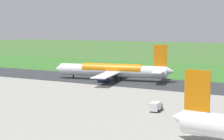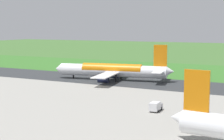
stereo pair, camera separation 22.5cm
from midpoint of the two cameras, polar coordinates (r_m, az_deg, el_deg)
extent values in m
plane|color=#3D662D|center=(154.84, 1.90, -1.77)|extent=(800.00, 800.00, 0.00)
cube|color=#2D3033|center=(154.84, 1.90, -1.76)|extent=(600.00, 28.82, 0.06)
cube|color=gray|center=(99.17, -15.61, -6.91)|extent=(440.00, 110.00, 0.05)
cube|color=#346B27|center=(194.70, 7.50, -0.06)|extent=(600.00, 80.00, 0.04)
cylinder|color=white|center=(156.92, -0.04, -0.11)|extent=(48.13, 14.07, 5.20)
cone|color=white|center=(166.10, -8.49, 0.20)|extent=(3.87, 5.41, 4.94)
cone|color=white|center=(151.48, 9.12, -0.22)|extent=(4.26, 5.00, 4.42)
cube|color=orange|center=(151.43, 7.63, 2.28)|extent=(5.59, 1.54, 9.00)
cube|color=white|center=(146.67, 7.24, -0.34)|extent=(5.61, 9.59, 0.36)
cube|color=white|center=(157.45, 7.92, 0.14)|extent=(5.61, 9.59, 0.36)
cube|color=white|center=(146.26, -0.92, -0.78)|extent=(10.00, 22.73, 0.35)
cube|color=white|center=(167.17, 1.39, 0.18)|extent=(10.00, 22.73, 0.35)
cylinder|color=#23284C|center=(150.67, -1.42, -1.51)|extent=(4.94, 3.59, 2.80)
cylinder|color=#23284C|center=(164.83, 0.22, -0.78)|extent=(4.94, 3.59, 2.80)
cylinder|color=black|center=(163.44, -6.17, -0.75)|extent=(0.70, 0.70, 3.42)
cylinder|color=black|center=(152.59, 0.60, -1.25)|extent=(0.70, 0.70, 3.42)
cylinder|color=black|center=(160.21, 1.40, -0.87)|extent=(0.70, 0.70, 3.42)
cylinder|color=orange|center=(156.85, -0.04, 0.08)|extent=(26.91, 10.07, 5.23)
cone|color=white|center=(76.49, 10.43, -7.42)|extent=(3.53, 4.32, 4.11)
cube|color=orange|center=(73.99, 13.28, -3.19)|extent=(5.22, 0.83, 8.36)
cube|color=gray|center=(102.38, 7.27, -5.66)|extent=(2.30, 2.30, 1.30)
cube|color=silver|center=(99.68, 6.78, -5.73)|extent=(2.47, 3.90, 2.20)
cylinder|color=black|center=(102.82, 6.73, -5.97)|extent=(0.34, 0.91, 0.90)
cylinder|color=black|center=(102.23, 7.80, -6.06)|extent=(0.34, 0.91, 0.90)
cylinder|color=black|center=(99.68, 6.11, -6.37)|extent=(0.34, 0.91, 0.90)
cylinder|color=black|center=(99.07, 7.21, -6.47)|extent=(0.34, 0.91, 0.90)
cylinder|color=slate|center=(191.18, 7.80, 0.16)|extent=(0.10, 0.10, 2.34)
cube|color=red|center=(191.03, 7.81, 0.60)|extent=(0.60, 0.04, 0.60)
cone|color=orange|center=(194.34, 7.15, 0.01)|extent=(0.40, 0.40, 0.55)
camera|label=1|loc=(0.11, -90.04, 0.00)|focal=57.70mm
camera|label=2|loc=(0.11, 89.96, 0.00)|focal=57.70mm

